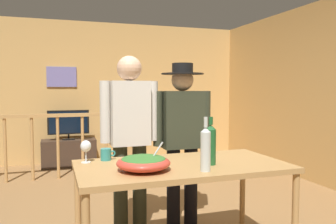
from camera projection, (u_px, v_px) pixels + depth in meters
name	position (u px, v px, depth m)	size (l,w,h in m)	color
back_wall	(107.00, 92.00, 6.39)	(5.15, 0.10, 2.54)	tan
side_wall_right	(308.00, 93.00, 5.01)	(0.10, 4.98, 2.54)	tan
framed_picture	(62.00, 77.00, 6.06)	(0.51, 0.03, 0.36)	#716CAD
stair_railing	(72.00, 138.00, 5.12)	(2.58, 0.10, 1.02)	#B2844C
tv_console	(69.00, 153.00, 5.91)	(0.90, 0.40, 0.46)	#38281E
flat_screen_tv	(68.00, 123.00, 5.84)	(0.68, 0.12, 0.51)	black
serving_table	(182.00, 173.00, 2.60)	(1.57, 0.82, 0.77)	#B2844C
salad_bowl	(143.00, 162.00, 2.38)	(0.38, 0.38, 0.20)	#CC3D2D
wine_glass	(86.00, 147.00, 2.63)	(0.08, 0.08, 0.17)	silver
wine_bottle_green	(211.00, 144.00, 2.56)	(0.08, 0.08, 0.36)	#1E5628
wine_bottle_clear	(206.00, 148.00, 2.36)	(0.07, 0.07, 0.38)	silver
mug_teal	(106.00, 154.00, 2.72)	(0.12, 0.08, 0.09)	teal
person_standing_left	(130.00, 130.00, 3.14)	(0.54, 0.23, 1.63)	#2D3323
person_standing_right	(182.00, 131.00, 3.30)	(0.58, 0.40, 1.58)	black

